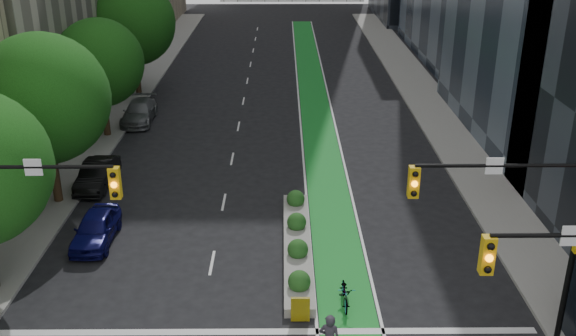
{
  "coord_description": "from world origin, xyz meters",
  "views": [
    {
      "loc": [
        0.59,
        -17.91,
        14.47
      ],
      "look_at": [
        0.81,
        9.4,
        3.0
      ],
      "focal_mm": 40.0,
      "sensor_mm": 36.0,
      "label": 1
    }
  ],
  "objects_px": {
    "median_planter": "(297,243)",
    "parked_car_left_far": "(139,112)",
    "bicycle": "(345,293)",
    "parked_car_left_near": "(96,228)",
    "parked_car_left_mid": "(97,175)"
  },
  "relations": [
    {
      "from": "bicycle",
      "to": "parked_car_left_far",
      "type": "distance_m",
      "value": 25.42
    },
    {
      "from": "parked_car_left_near",
      "to": "parked_car_left_mid",
      "type": "relative_size",
      "value": 0.96
    },
    {
      "from": "median_planter",
      "to": "bicycle",
      "type": "distance_m",
      "value": 4.49
    },
    {
      "from": "median_planter",
      "to": "bicycle",
      "type": "height_order",
      "value": "median_planter"
    },
    {
      "from": "bicycle",
      "to": "parked_car_left_near",
      "type": "relative_size",
      "value": 0.46
    },
    {
      "from": "parked_car_left_far",
      "to": "bicycle",
      "type": "bearing_deg",
      "value": -61.99
    },
    {
      "from": "parked_car_left_near",
      "to": "parked_car_left_mid",
      "type": "bearing_deg",
      "value": 104.36
    },
    {
      "from": "parked_car_left_near",
      "to": "parked_car_left_far",
      "type": "relative_size",
      "value": 0.83
    },
    {
      "from": "bicycle",
      "to": "parked_car_left_near",
      "type": "xyz_separation_m",
      "value": [
        -10.88,
        4.98,
        0.21
      ]
    },
    {
      "from": "bicycle",
      "to": "parked_car_left_mid",
      "type": "xyz_separation_m",
      "value": [
        -12.46,
        11.12,
        0.21
      ]
    },
    {
      "from": "parked_car_left_near",
      "to": "parked_car_left_far",
      "type": "bearing_deg",
      "value": 95.24
    },
    {
      "from": "parked_car_left_near",
      "to": "parked_car_left_mid",
      "type": "distance_m",
      "value": 6.34
    },
    {
      "from": "median_planter",
      "to": "parked_car_left_mid",
      "type": "xyz_separation_m",
      "value": [
        -10.7,
        6.99,
        0.33
      ]
    },
    {
      "from": "median_planter",
      "to": "parked_car_left_far",
      "type": "xyz_separation_m",
      "value": [
        -10.7,
        18.03,
        0.35
      ]
    },
    {
      "from": "median_planter",
      "to": "bicycle",
      "type": "bearing_deg",
      "value": -66.97
    }
  ]
}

